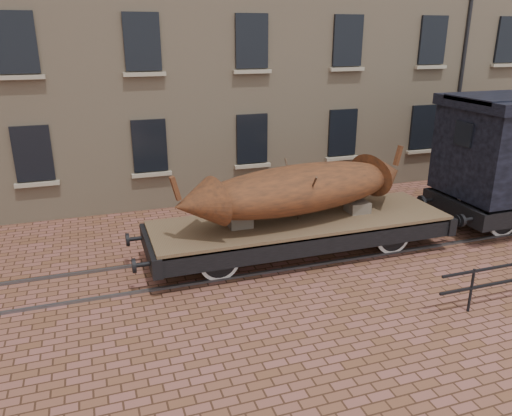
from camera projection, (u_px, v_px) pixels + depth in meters
name	position (u px, v px, depth m)	size (l,w,h in m)	color
ground	(275.00, 259.00, 13.22)	(90.00, 90.00, 0.00)	brown
rail_track	(275.00, 258.00, 13.21)	(30.00, 1.52, 0.06)	#59595E
flatcar_wagon	(300.00, 226.00, 13.16)	(8.88, 2.41, 1.34)	brown
iron_boat	(299.00, 188.00, 12.79)	(6.83, 2.85, 1.63)	brown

